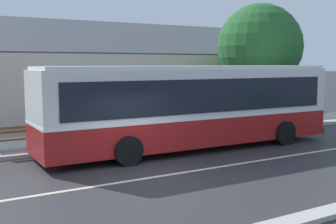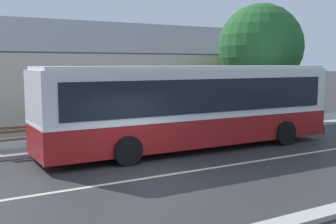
% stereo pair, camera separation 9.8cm
% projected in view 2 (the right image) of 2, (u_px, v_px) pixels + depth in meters
% --- Properties ---
extents(ground_plane, '(300.00, 300.00, 0.00)m').
position_uv_depth(ground_plane, '(151.00, 177.00, 12.48)').
color(ground_plane, '#2D2D30').
extents(sidewalk_far, '(60.00, 3.00, 0.15)m').
position_uv_depth(sidewalk_far, '(84.00, 142.00, 17.62)').
color(sidewalk_far, '#ADAAA3').
rests_on(sidewalk_far, ground).
extents(lane_divider_stripe, '(60.00, 0.16, 0.01)m').
position_uv_depth(lane_divider_stripe, '(151.00, 177.00, 12.48)').
color(lane_divider_stripe, beige).
rests_on(lane_divider_stripe, ground).
extents(community_building, '(27.27, 9.48, 6.96)m').
position_uv_depth(community_building, '(62.00, 86.00, 24.94)').
color(community_building, beige).
rests_on(community_building, ground).
extents(transit_bus, '(12.29, 2.87, 3.27)m').
position_uv_depth(transit_bus, '(193.00, 105.00, 16.48)').
color(transit_bus, maroon).
rests_on(transit_bus, ground).
extents(bench_by_building, '(1.77, 0.51, 0.94)m').
position_uv_depth(bench_by_building, '(17.00, 139.00, 15.60)').
color(bench_by_building, brown).
rests_on(bench_by_building, sidewalk_far).
extents(street_tree_primary, '(4.64, 4.64, 6.60)m').
position_uv_depth(street_tree_primary, '(262.00, 50.00, 23.00)').
color(street_tree_primary, '#4C3828').
rests_on(street_tree_primary, ground).
extents(bus_stop_sign, '(0.36, 0.07, 2.40)m').
position_uv_depth(bus_stop_sign, '(262.00, 98.00, 21.08)').
color(bus_stop_sign, gray).
rests_on(bus_stop_sign, sidewalk_far).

